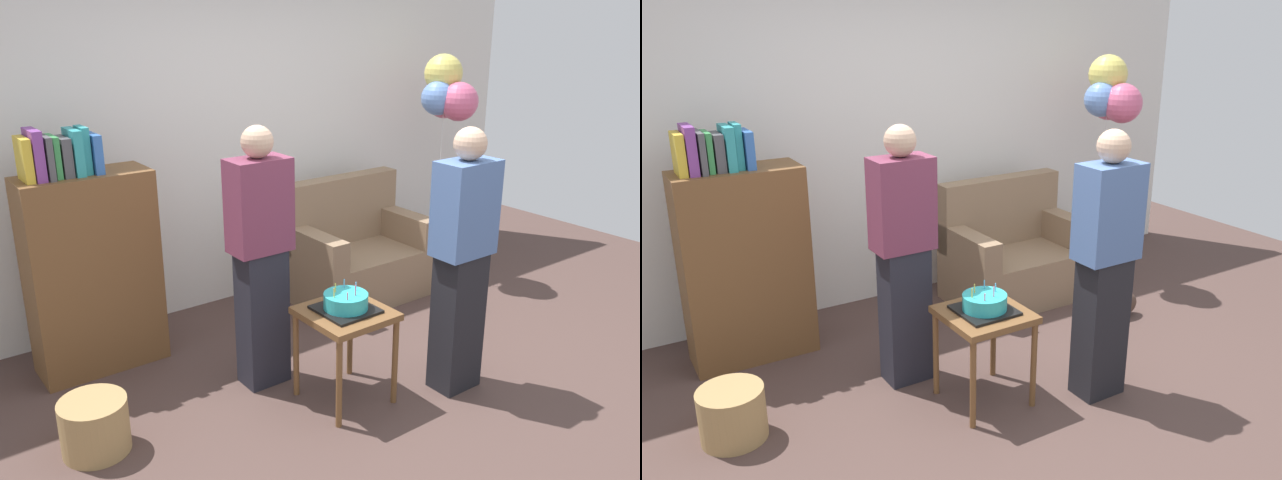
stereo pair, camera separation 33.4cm
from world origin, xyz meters
The scene contains 11 objects.
ground_plane centered at (0.00, 0.00, 0.00)m, with size 8.00×8.00×0.00m, color #4C3833.
wall_back centered at (0.00, 2.05, 1.35)m, with size 6.00×0.10×2.70m, color silver.
couch centered at (0.82, 1.44, 0.34)m, with size 1.10×0.70×0.96m.
bookshelf centered at (-1.29, 1.54, 0.69)m, with size 0.80×0.36×1.60m.
side_table centered at (-0.25, 0.24, 0.50)m, with size 0.48×0.48×0.58m.
birthday_cake centered at (-0.25, 0.24, 0.63)m, with size 0.32×0.32×0.17m.
person_blowing_candles centered at (-0.53, 0.71, 0.83)m, with size 0.36×0.22×1.63m.
person_holding_cake centered at (0.39, -0.05, 0.83)m, with size 0.36×0.22×1.63m.
wicker_basket centered at (-1.64, 0.64, 0.15)m, with size 0.36×0.36×0.30m, color #A88451.
handbag centered at (1.30, 0.66, 0.10)m, with size 0.28×0.14×0.20m, color #473328.
balloon_bunch centered at (1.67, 1.33, 1.61)m, with size 0.44×0.51×1.91m.
Camera 1 is at (-2.46, -2.48, 2.22)m, focal length 37.12 mm.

